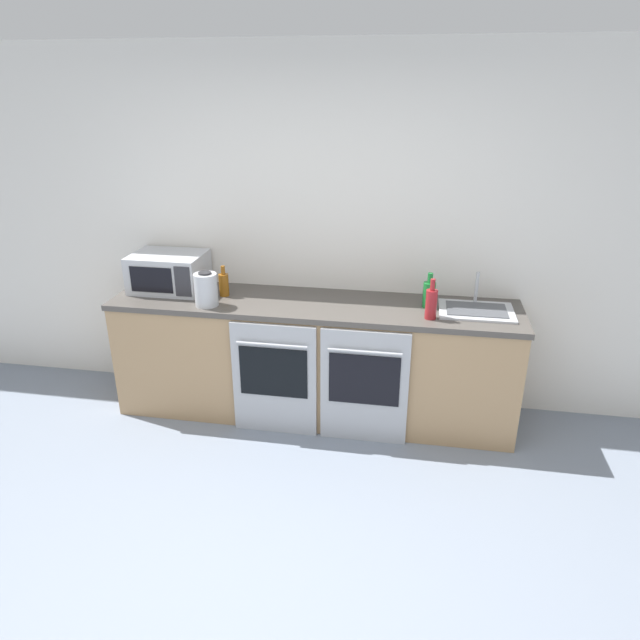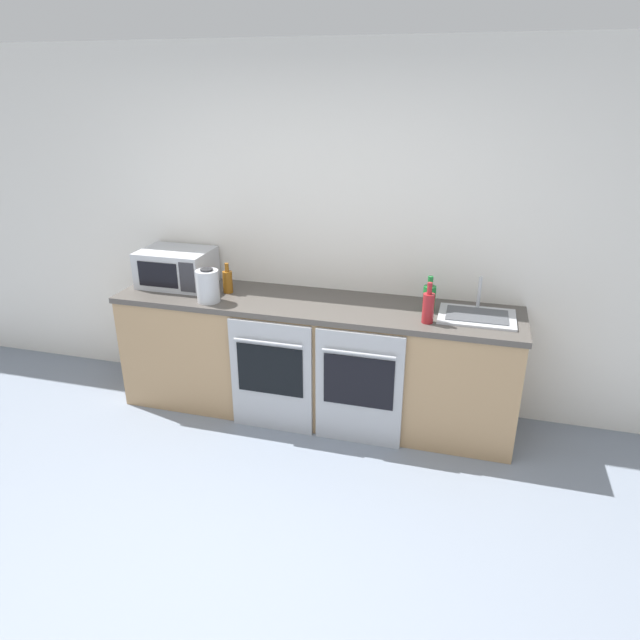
{
  "view_description": "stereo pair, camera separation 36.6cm",
  "coord_description": "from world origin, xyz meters",
  "px_view_note": "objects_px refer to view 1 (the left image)",
  "views": [
    {
      "loc": [
        0.69,
        -1.88,
        2.31
      ],
      "look_at": [
        0.05,
        1.82,
        0.75
      ],
      "focal_mm": 32.0,
      "sensor_mm": 36.0,
      "label": 1
    },
    {
      "loc": [
        1.05,
        -1.8,
        2.31
      ],
      "look_at": [
        0.05,
        1.82,
        0.75
      ],
      "focal_mm": 32.0,
      "sensor_mm": 36.0,
      "label": 2
    }
  ],
  "objects_px": {
    "bottle_red": "(431,303)",
    "sink": "(476,310)",
    "microwave": "(169,272)",
    "oven_right": "(364,387)",
    "bottle_amber": "(224,284)",
    "oven_left": "(274,379)",
    "kettle": "(206,290)",
    "bottle_green": "(429,294)"
  },
  "relations": [
    {
      "from": "microwave",
      "to": "bottle_green",
      "type": "relative_size",
      "value": 2.14
    },
    {
      "from": "oven_left",
      "to": "oven_right",
      "type": "relative_size",
      "value": 1.0
    },
    {
      "from": "bottle_amber",
      "to": "sink",
      "type": "xyz_separation_m",
      "value": [
        1.78,
        -0.01,
        -0.07
      ]
    },
    {
      "from": "bottle_amber",
      "to": "kettle",
      "type": "relative_size",
      "value": 0.93
    },
    {
      "from": "bottle_red",
      "to": "sink",
      "type": "xyz_separation_m",
      "value": [
        0.31,
        0.18,
        -0.09
      ]
    },
    {
      "from": "microwave",
      "to": "kettle",
      "type": "distance_m",
      "value": 0.47
    },
    {
      "from": "kettle",
      "to": "bottle_red",
      "type": "bearing_deg",
      "value": 0.91
    },
    {
      "from": "bottle_red",
      "to": "bottle_amber",
      "type": "height_order",
      "value": "bottle_red"
    },
    {
      "from": "oven_right",
      "to": "bottle_green",
      "type": "bearing_deg",
      "value": 43.3
    },
    {
      "from": "bottle_amber",
      "to": "kettle",
      "type": "distance_m",
      "value": 0.22
    },
    {
      "from": "kettle",
      "to": "microwave",
      "type": "bearing_deg",
      "value": 144.88
    },
    {
      "from": "oven_left",
      "to": "oven_right",
      "type": "distance_m",
      "value": 0.62
    },
    {
      "from": "microwave",
      "to": "bottle_amber",
      "type": "distance_m",
      "value": 0.45
    },
    {
      "from": "bottle_amber",
      "to": "bottle_green",
      "type": "xyz_separation_m",
      "value": [
        1.46,
        0.02,
        0.01
      ]
    },
    {
      "from": "bottle_green",
      "to": "kettle",
      "type": "height_order",
      "value": "bottle_green"
    },
    {
      "from": "bottle_red",
      "to": "oven_right",
      "type": "bearing_deg",
      "value": -158.24
    },
    {
      "from": "microwave",
      "to": "bottle_red",
      "type": "bearing_deg",
      "value": -7.38
    },
    {
      "from": "bottle_red",
      "to": "sink",
      "type": "height_order",
      "value": "bottle_red"
    },
    {
      "from": "oven_right",
      "to": "bottle_amber",
      "type": "distance_m",
      "value": 1.25
    },
    {
      "from": "bottle_red",
      "to": "bottle_amber",
      "type": "distance_m",
      "value": 1.49
    },
    {
      "from": "oven_right",
      "to": "microwave",
      "type": "xyz_separation_m",
      "value": [
        -1.51,
        0.41,
        0.6
      ]
    },
    {
      "from": "bottle_amber",
      "to": "kettle",
      "type": "height_order",
      "value": "kettle"
    },
    {
      "from": "oven_left",
      "to": "sink",
      "type": "bearing_deg",
      "value": 14.18
    },
    {
      "from": "oven_right",
      "to": "kettle",
      "type": "distance_m",
      "value": 1.27
    },
    {
      "from": "oven_left",
      "to": "bottle_red",
      "type": "distance_m",
      "value": 1.19
    },
    {
      "from": "bottle_red",
      "to": "microwave",
      "type": "bearing_deg",
      "value": 172.62
    },
    {
      "from": "oven_left",
      "to": "bottle_green",
      "type": "bearing_deg",
      "value": 19.98
    },
    {
      "from": "oven_left",
      "to": "bottle_amber",
      "type": "relative_size",
      "value": 3.71
    },
    {
      "from": "oven_left",
      "to": "bottle_amber",
      "type": "bearing_deg",
      "value": 141.9
    },
    {
      "from": "microwave",
      "to": "bottle_red",
      "type": "relative_size",
      "value": 1.94
    },
    {
      "from": "bottle_red",
      "to": "bottle_green",
      "type": "height_order",
      "value": "bottle_red"
    },
    {
      "from": "bottle_red",
      "to": "bottle_amber",
      "type": "relative_size",
      "value": 1.21
    },
    {
      "from": "kettle",
      "to": "oven_left",
      "type": "bearing_deg",
      "value": -15.38
    },
    {
      "from": "bottle_amber",
      "to": "oven_right",
      "type": "bearing_deg",
      "value": -18.07
    },
    {
      "from": "bottle_amber",
      "to": "sink",
      "type": "height_order",
      "value": "sink"
    },
    {
      "from": "bottle_green",
      "to": "kettle",
      "type": "xyz_separation_m",
      "value": [
        -1.52,
        -0.23,
        0.02
      ]
    },
    {
      "from": "bottle_green",
      "to": "kettle",
      "type": "bearing_deg",
      "value": -171.29
    },
    {
      "from": "oven_left",
      "to": "bottle_amber",
      "type": "height_order",
      "value": "bottle_amber"
    },
    {
      "from": "bottle_amber",
      "to": "microwave",
      "type": "bearing_deg",
      "value": 172.12
    },
    {
      "from": "kettle",
      "to": "bottle_green",
      "type": "bearing_deg",
      "value": 8.71
    },
    {
      "from": "sink",
      "to": "oven_left",
      "type": "bearing_deg",
      "value": -165.82
    },
    {
      "from": "oven_left",
      "to": "bottle_green",
      "type": "relative_size",
      "value": 3.39
    }
  ]
}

